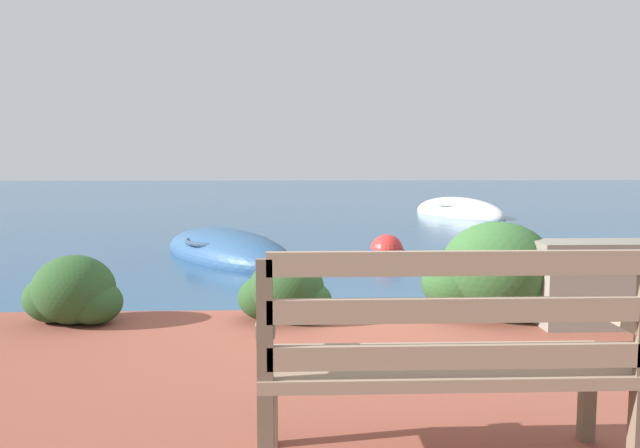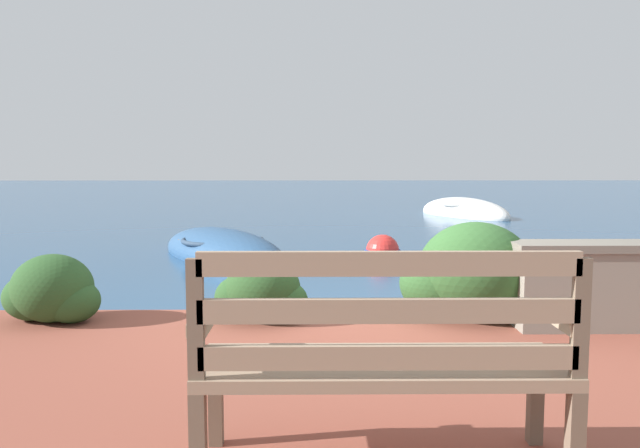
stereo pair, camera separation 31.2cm
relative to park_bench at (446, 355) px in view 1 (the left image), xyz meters
name	(u,v)px [view 1 (the left image)]	position (x,y,z in m)	size (l,w,h in m)	color
ground_plane	(384,334)	(0.15, 2.76, -0.70)	(80.00, 80.00, 0.00)	navy
park_bench	(446,355)	(0.00, 0.00, 0.00)	(1.49, 0.48, 0.93)	brown
stone_wall	(633,283)	(1.95, 2.16, -0.16)	(1.50, 0.39, 0.65)	gray
hedge_clump_far_left	(73,294)	(-2.31, 2.39, -0.25)	(0.78, 0.56, 0.53)	#284C23
hedge_clump_left	(285,293)	(-0.68, 2.41, -0.27)	(0.74, 0.53, 0.50)	#284C23
hedge_clump_centre	(495,276)	(0.99, 2.46, -0.15)	(1.13, 0.82, 0.77)	#2D5628
rowboat_nearest	(227,254)	(-1.65, 6.98, -0.64)	(2.84, 3.48, 0.77)	#2D517A
rowboat_mid	(458,213)	(3.69, 13.92, -0.63)	(2.44, 3.35, 0.86)	silver
mooring_buoy	(387,251)	(0.78, 7.00, -0.61)	(0.56, 0.56, 0.51)	red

